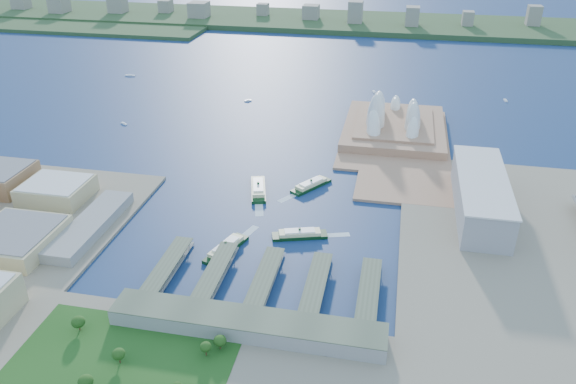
% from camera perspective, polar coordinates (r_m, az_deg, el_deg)
% --- Properties ---
extents(ground, '(3000.00, 3000.00, 0.00)m').
position_cam_1_polar(ground, '(527.53, -1.90, -4.31)').
color(ground, '#10284B').
rests_on(ground, ground).
extents(east_land, '(240.00, 500.00, 3.00)m').
position_cam_1_polar(east_land, '(493.26, 25.30, -9.76)').
color(east_land, gray).
rests_on(east_land, ground).
extents(peninsula, '(135.00, 220.00, 3.00)m').
position_cam_1_polar(peninsula, '(747.88, 10.81, 5.43)').
color(peninsula, '#A5785A').
rests_on(peninsula, ground).
extents(far_shore, '(2200.00, 260.00, 12.00)m').
position_cam_1_polar(far_shore, '(1444.08, 7.39, 16.70)').
color(far_shore, '#2D4926').
rests_on(far_shore, ground).
extents(opera_house, '(134.00, 180.00, 58.00)m').
position_cam_1_polar(opera_house, '(755.88, 10.88, 8.15)').
color(opera_house, white).
rests_on(opera_house, peninsula).
extents(toaster_building, '(45.00, 155.00, 35.00)m').
position_cam_1_polar(toaster_building, '(582.81, 18.98, -0.30)').
color(toaster_building, gray).
rests_on(toaster_building, east_land).
extents(ferry_wharves, '(184.00, 90.00, 9.30)m').
position_cam_1_polar(ferry_wharves, '(462.06, -2.35, -8.87)').
color(ferry_wharves, '#47533E').
rests_on(ferry_wharves, ground).
extents(terminal_building, '(200.00, 28.00, 12.00)m').
position_cam_1_polar(terminal_building, '(414.12, -4.22, -13.26)').
color(terminal_building, gray).
rests_on(terminal_building, south_land).
extents(park, '(150.00, 110.00, 16.00)m').
position_cam_1_polar(park, '(399.81, -17.29, -16.19)').
color(park, '#194714').
rests_on(park, south_land).
extents(far_skyline, '(1900.00, 140.00, 55.00)m').
position_cam_1_polar(far_skyline, '(1418.42, 7.40, 17.87)').
color(far_skyline, gray).
rests_on(far_skyline, far_shore).
extents(ferry_a, '(29.77, 60.34, 11.06)m').
position_cam_1_polar(ferry_a, '(600.98, -3.04, 0.57)').
color(ferry_a, black).
rests_on(ferry_a, ground).
extents(ferry_b, '(40.26, 50.03, 9.78)m').
position_cam_1_polar(ferry_b, '(608.88, 2.37, 0.90)').
color(ferry_b, black).
rests_on(ferry_b, ground).
extents(ferry_c, '(29.81, 54.58, 10.03)m').
position_cam_1_polar(ferry_c, '(504.15, -6.33, -5.50)').
color(ferry_c, black).
rests_on(ferry_c, ground).
extents(ferry_d, '(52.68, 27.50, 9.67)m').
position_cam_1_polar(ferry_d, '(520.83, 1.19, -4.14)').
color(ferry_d, black).
rests_on(ferry_d, ground).
extents(boat_a, '(11.88, 9.24, 2.35)m').
position_cam_1_polar(boat_a, '(816.49, -16.32, 6.70)').
color(boat_a, white).
rests_on(boat_a, ground).
extents(boat_b, '(10.92, 9.31, 2.90)m').
position_cam_1_polar(boat_b, '(878.85, -4.09, 9.27)').
color(boat_b, white).
rests_on(boat_b, ground).
extents(boat_c, '(4.84, 12.34, 2.70)m').
position_cam_1_polar(boat_c, '(939.99, 21.24, 8.69)').
color(boat_c, white).
rests_on(boat_c, ground).
extents(boat_d, '(18.09, 4.44, 3.04)m').
position_cam_1_polar(boat_d, '(1044.53, -15.73, 11.35)').
color(boat_d, white).
rests_on(boat_d, ground).
extents(boat_e, '(6.68, 12.46, 2.92)m').
position_cam_1_polar(boat_e, '(928.52, 8.73, 10.05)').
color(boat_e, white).
rests_on(boat_e, ground).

